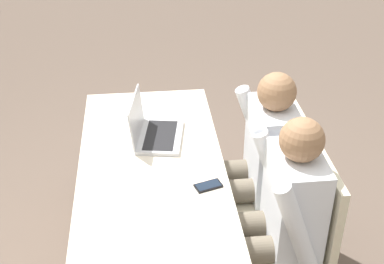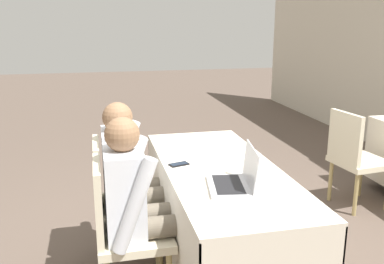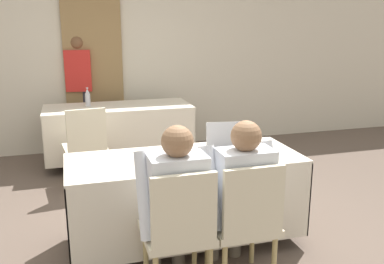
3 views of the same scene
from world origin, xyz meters
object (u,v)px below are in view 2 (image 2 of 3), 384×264
(chair_near_right, at_px, (121,227))
(chair_far_spare, at_px, (355,155))
(chair_near_left, at_px, (117,197))
(person_checkered_shirt, at_px, (131,174))
(cell_phone, at_px, (179,164))
(laptop, at_px, (235,180))
(person_white_shirt, at_px, (138,200))

(chair_near_right, relative_size, chair_far_spare, 1.00)
(chair_near_left, height_order, chair_far_spare, same)
(chair_near_left, distance_m, chair_far_spare, 2.20)
(chair_near_right, height_order, person_checkered_shirt, person_checkered_shirt)
(cell_phone, bearing_deg, person_checkered_shirt, -129.73)
(chair_near_left, distance_m, person_checkered_shirt, 0.19)
(laptop, xyz_separation_m, chair_near_left, (-0.59, -0.65, -0.29))
(person_checkered_shirt, xyz_separation_m, person_white_shirt, (0.45, 0.00, 0.00))
(chair_near_left, bearing_deg, person_checkered_shirt, -90.00)
(cell_phone, bearing_deg, chair_near_right, -69.34)
(laptop, xyz_separation_m, cell_phone, (-0.46, -0.24, -0.04))
(chair_near_left, xyz_separation_m, person_checkered_shirt, (0.00, 0.10, 0.16))
(chair_far_spare, relative_size, person_checkered_shirt, 0.78)
(laptop, relative_size, cell_phone, 2.70)
(cell_phone, relative_size, chair_near_left, 0.16)
(laptop, relative_size, person_white_shirt, 0.33)
(chair_near_left, bearing_deg, cell_phone, -107.07)
(chair_near_left, height_order, chair_near_right, same)
(cell_phone, distance_m, chair_far_spare, 1.85)
(laptop, distance_m, cell_phone, 0.52)
(cell_phone, height_order, person_white_shirt, person_white_shirt)
(chair_near_left, xyz_separation_m, chair_near_right, (0.45, 0.00, 0.00))
(chair_near_right, bearing_deg, laptop, -101.77)
(laptop, bearing_deg, chair_far_spare, 134.94)
(person_white_shirt, bearing_deg, chair_near_right, 90.00)
(chair_near_left, relative_size, person_checkered_shirt, 0.78)
(chair_near_left, bearing_deg, person_white_shirt, -167.12)
(chair_near_right, distance_m, chair_far_spare, 2.34)
(chair_near_right, xyz_separation_m, chair_far_spare, (-0.92, 2.15, 0.00))
(chair_near_left, height_order, person_white_shirt, person_white_shirt)
(laptop, distance_m, person_checkered_shirt, 0.81)
(chair_far_spare, height_order, person_checkered_shirt, person_checkered_shirt)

